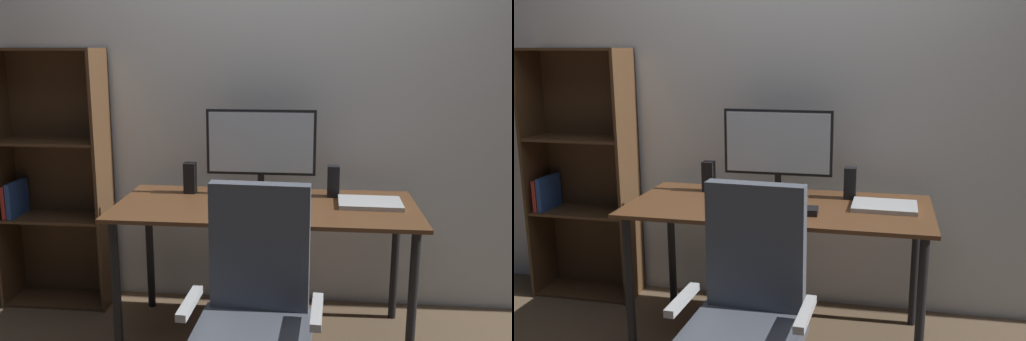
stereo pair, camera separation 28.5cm
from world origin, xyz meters
The scene contains 12 objects.
ground_plane centered at (0.00, 0.00, 0.00)m, with size 12.00×12.00×0.00m, color brown.
back_wall centered at (0.00, 0.51, 1.30)m, with size 6.40×0.10×2.60m, color silver.
desk centered at (0.00, 0.00, 0.65)m, with size 1.55×0.69×0.74m.
monitor centered at (-0.04, 0.20, 1.01)m, with size 0.59×0.20×0.47m.
keyboard centered at (-0.03, -0.15, 0.75)m, with size 0.29×0.11×0.02m, color #B7BABC.
mouse centered at (0.19, -0.13, 0.76)m, with size 0.06×0.10×0.03m, color black.
coffee_mug centered at (0.03, -0.01, 0.78)m, with size 0.10×0.09×0.09m.
laptop centered at (0.53, 0.04, 0.75)m, with size 0.32×0.23×0.02m, color #B7BABC.
speaker_left centered at (-0.44, 0.19, 0.82)m, with size 0.06×0.07×0.17m, color black.
speaker_right centered at (0.35, 0.19, 0.82)m, with size 0.06×0.07×0.17m, color black.
office_chair centered at (0.03, -0.78, 0.46)m, with size 0.54×0.54×1.01m.
bookshelf centered at (-1.30, 0.34, 0.76)m, with size 0.64×0.28×1.53m.
Camera 2 is at (0.52, -2.68, 1.52)m, focal length 38.75 mm.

